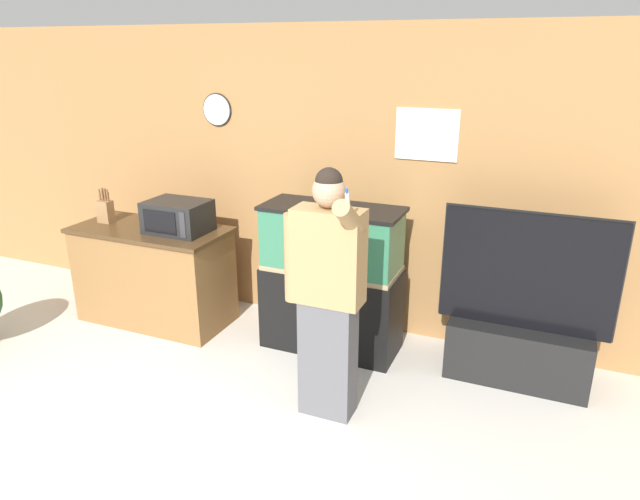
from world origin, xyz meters
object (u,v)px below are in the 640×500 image
(knife_block, at_px, (105,211))
(tv_on_stand, at_px, (520,333))
(counter_island, at_px, (154,274))
(aquarium_on_stand, at_px, (332,279))
(person_standing, at_px, (327,293))
(microwave, at_px, (178,217))

(knife_block, distance_m, tv_on_stand, 3.71)
(counter_island, bearing_deg, knife_block, -179.34)
(aquarium_on_stand, xyz_separation_m, tv_on_stand, (1.49, 0.08, -0.23))
(knife_block, xyz_separation_m, person_standing, (2.48, -0.71, -0.10))
(aquarium_on_stand, relative_size, person_standing, 0.71)
(aquarium_on_stand, bearing_deg, person_standing, -70.23)
(knife_block, relative_size, tv_on_stand, 0.23)
(knife_block, distance_m, aquarium_on_stand, 2.21)
(aquarium_on_stand, distance_m, tv_on_stand, 1.51)
(microwave, distance_m, person_standing, 1.85)
(microwave, distance_m, tv_on_stand, 2.95)
(counter_island, xyz_separation_m, knife_block, (-0.48, -0.01, 0.56))
(microwave, distance_m, knife_block, 0.79)
(aquarium_on_stand, bearing_deg, counter_island, -175.04)
(microwave, xyz_separation_m, person_standing, (1.69, -0.73, -0.13))
(counter_island, height_order, knife_block, knife_block)
(counter_island, distance_m, microwave, 0.66)
(counter_island, distance_m, knife_block, 0.73)
(microwave, bearing_deg, knife_block, -178.64)
(knife_block, bearing_deg, tv_on_stand, 3.59)
(microwave, bearing_deg, tv_on_stand, 4.20)
(knife_block, bearing_deg, person_standing, -16.08)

